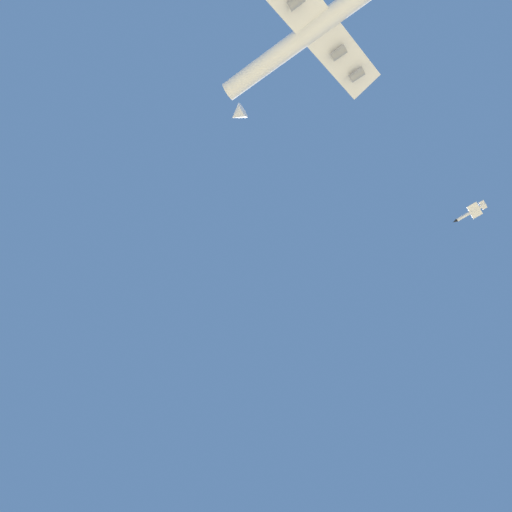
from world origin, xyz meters
TOP-DOWN VIEW (x-y plane):
  - carrier_jet at (-26.24, 65.04)m, footprint 56.05×68.02m
  - chase_jet_lead at (-114.34, 5.82)m, footprint 12.21×13.39m

SIDE VIEW (x-z plane):
  - carrier_jet at x=-26.24m, z-range 135.08..157.76m
  - chase_jet_lead at x=-114.34m, z-range 148.86..152.86m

